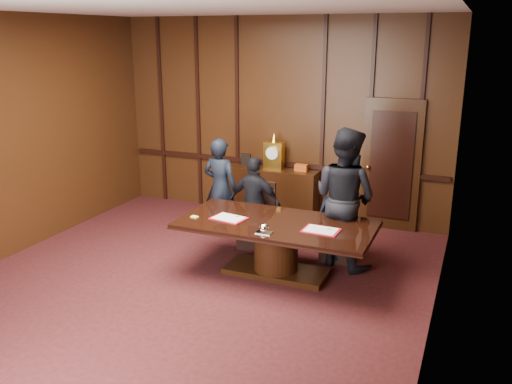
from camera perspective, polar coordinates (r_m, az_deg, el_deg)
room at (r=6.61m, az=-7.19°, el=3.36°), size 7.00×7.04×3.50m
sideboard at (r=9.69m, az=1.87°, el=0.09°), size 1.60×0.45×1.54m
conference_table at (r=7.37m, az=2.15°, el=-5.01°), size 2.62×1.32×0.76m
folder_left at (r=7.41m, az=-2.88°, el=-2.77°), size 0.51×0.40×0.02m
folder_right at (r=7.01m, az=6.86°, el=-4.03°), size 0.47×0.35×0.02m
inkstand at (r=6.87m, az=0.86°, el=-3.90°), size 0.20×0.14×0.12m
notepad at (r=7.51m, az=-6.48°, el=-2.61°), size 0.11×0.09×0.01m
chair_left at (r=8.44m, az=0.09°, el=-3.77°), size 0.50×0.50×0.99m
chair_right at (r=8.06m, az=8.68°, el=-4.95°), size 0.52×0.52×0.99m
signatory_left at (r=8.23m, az=-0.11°, el=-1.19°), size 0.85×0.38×1.43m
signatory_right at (r=7.86m, az=8.67°, el=-2.66°), size 0.65×0.43×1.32m
witness_left at (r=8.75m, az=-3.78°, el=0.47°), size 0.62×0.43×1.62m
witness_right at (r=7.65m, az=9.30°, el=-0.61°), size 1.18×1.07×1.98m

